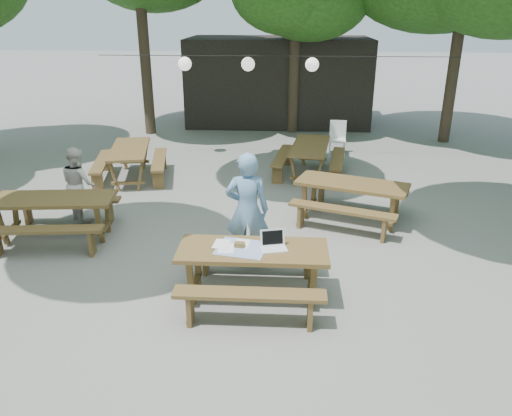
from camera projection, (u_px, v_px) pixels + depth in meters
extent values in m
plane|color=slate|center=(233.00, 263.00, 7.82)|extent=(80.00, 80.00, 0.00)
cube|color=black|center=(278.00, 81.00, 16.99)|extent=(6.00, 3.00, 2.80)
cube|color=brown|center=(253.00, 251.00, 6.64)|extent=(2.00, 0.80, 0.06)
cube|color=brown|center=(250.00, 294.00, 6.14)|extent=(1.90, 0.28, 0.05)
cube|color=brown|center=(256.00, 247.00, 7.34)|extent=(1.90, 0.28, 0.05)
cube|color=brown|center=(253.00, 275.00, 6.78)|extent=(1.70, 0.70, 0.69)
cube|color=brown|center=(53.00, 199.00, 8.41)|extent=(2.07, 1.00, 0.06)
cube|color=brown|center=(42.00, 230.00, 7.91)|extent=(1.92, 0.47, 0.05)
cube|color=brown|center=(67.00, 200.00, 9.11)|extent=(1.92, 0.47, 0.05)
cube|color=brown|center=(57.00, 220.00, 8.55)|extent=(1.76, 0.87, 0.69)
cube|color=brown|center=(352.00, 184.00, 9.13)|extent=(2.15, 1.44, 0.06)
cube|color=brown|center=(342.00, 210.00, 8.68)|extent=(1.88, 0.92, 0.05)
cube|color=brown|center=(359.00, 187.00, 9.79)|extent=(1.88, 0.92, 0.05)
cube|color=brown|center=(351.00, 203.00, 9.27)|extent=(1.84, 1.25, 0.69)
cube|color=brown|center=(129.00, 149.00, 11.37)|extent=(1.17, 2.12, 0.06)
cube|color=brown|center=(159.00, 159.00, 11.55)|extent=(0.64, 1.92, 0.05)
cube|color=brown|center=(101.00, 162.00, 11.39)|extent=(0.64, 1.92, 0.05)
cube|color=brown|center=(131.00, 165.00, 11.51)|extent=(1.01, 1.80, 0.69)
cube|color=brown|center=(310.00, 146.00, 11.64)|extent=(1.07, 2.09, 0.06)
cube|color=brown|center=(338.00, 159.00, 11.62)|extent=(0.54, 1.92, 0.05)
cube|color=brown|center=(282.00, 156.00, 11.86)|extent=(0.54, 1.92, 0.05)
cube|color=brown|center=(310.00, 161.00, 11.78)|extent=(0.93, 1.78, 0.69)
imported|color=#6791BC|center=(247.00, 210.00, 7.48)|extent=(0.66, 0.44, 1.80)
imported|color=silver|center=(79.00, 183.00, 9.24)|extent=(0.85, 0.85, 1.39)
cube|color=white|center=(337.00, 140.00, 13.42)|extent=(0.47, 0.47, 0.04)
cube|color=white|center=(338.00, 129.00, 13.50)|extent=(0.44, 0.07, 0.48)
cube|color=white|center=(337.00, 148.00, 13.49)|extent=(0.45, 0.45, 0.38)
cube|color=white|center=(274.00, 249.00, 6.60)|extent=(0.38, 0.30, 0.02)
cube|color=white|center=(272.00, 237.00, 6.66)|extent=(0.33, 0.14, 0.23)
cube|color=black|center=(273.00, 238.00, 6.65)|extent=(0.28, 0.11, 0.19)
cube|color=#385FC0|center=(242.00, 248.00, 6.63)|extent=(0.75, 0.67, 0.01)
cube|color=white|center=(227.00, 248.00, 6.62)|extent=(0.21, 0.30, 0.00)
cube|color=white|center=(242.00, 244.00, 6.73)|extent=(0.25, 0.32, 0.00)
cube|color=white|center=(221.00, 244.00, 6.73)|extent=(0.24, 0.32, 0.00)
cube|color=brown|center=(239.00, 245.00, 6.64)|extent=(0.14, 0.11, 0.06)
cylinder|color=black|center=(276.00, 56.00, 12.37)|extent=(9.00, 0.02, 0.02)
sphere|color=white|center=(185.00, 64.00, 12.57)|extent=(0.34, 0.34, 0.34)
sphere|color=white|center=(248.00, 64.00, 12.49)|extent=(0.34, 0.34, 0.34)
sphere|color=white|center=(312.00, 65.00, 12.40)|extent=(0.34, 0.34, 0.34)
cylinder|color=#2D2319|center=(144.00, 47.00, 14.90)|extent=(0.32, 0.32, 5.24)
cylinder|color=#2D2319|center=(294.00, 63.00, 15.30)|extent=(0.32, 0.32, 4.26)
cylinder|color=#2D2319|center=(455.00, 58.00, 14.03)|extent=(0.32, 0.32, 4.80)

